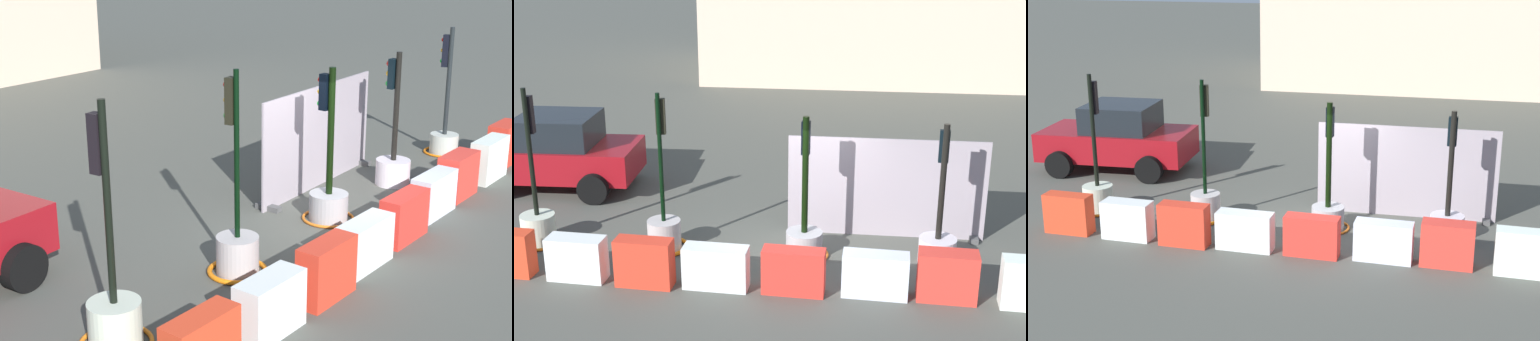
% 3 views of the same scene
% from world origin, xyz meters
% --- Properties ---
extents(ground_plane, '(120.00, 120.00, 0.00)m').
position_xyz_m(ground_plane, '(0.00, 0.00, 0.00)').
color(ground_plane, '#4D4E47').
extents(traffic_light_0, '(0.95, 0.95, 3.14)m').
position_xyz_m(traffic_light_0, '(-5.24, 0.17, 0.47)').
color(traffic_light_0, beige).
rests_on(traffic_light_0, ground_plane).
extents(traffic_light_1, '(0.93, 0.93, 3.11)m').
position_xyz_m(traffic_light_1, '(-2.68, 0.20, 0.45)').
color(traffic_light_1, '#B4ADAB').
rests_on(traffic_light_1, ground_plane).
extents(traffic_light_2, '(0.95, 0.95, 2.75)m').
position_xyz_m(traffic_light_2, '(0.05, 0.22, 0.45)').
color(traffic_light_2, '#A9A6A8').
rests_on(traffic_light_2, ground_plane).
extents(traffic_light_3, '(0.70, 0.70, 2.70)m').
position_xyz_m(traffic_light_3, '(2.54, 0.17, 0.50)').
color(traffic_light_3, silver).
rests_on(traffic_light_3, ground_plane).
extents(traffic_light_4, '(0.91, 0.91, 2.91)m').
position_xyz_m(traffic_light_4, '(5.30, 0.21, 0.48)').
color(traffic_light_4, beige).
rests_on(traffic_light_4, ground_plane).
extents(construction_barrier_1, '(1.04, 0.47, 0.80)m').
position_xyz_m(construction_barrier_1, '(-3.89, -1.23, 0.40)').
color(construction_barrier_1, white).
rests_on(construction_barrier_1, ground_plane).
extents(construction_barrier_2, '(1.02, 0.43, 0.87)m').
position_xyz_m(construction_barrier_2, '(-2.63, -1.32, 0.43)').
color(construction_barrier_2, red).
rests_on(construction_barrier_2, ground_plane).
extents(construction_barrier_3, '(1.15, 0.46, 0.77)m').
position_xyz_m(construction_barrier_3, '(-1.37, -1.25, 0.38)').
color(construction_barrier_3, silver).
rests_on(construction_barrier_3, ground_plane).
extents(construction_barrier_4, '(1.09, 0.42, 0.80)m').
position_xyz_m(construction_barrier_4, '(-0.02, -1.28, 0.40)').
color(construction_barrier_4, red).
rests_on(construction_barrier_4, ground_plane).
extents(construction_barrier_5, '(1.13, 0.45, 0.78)m').
position_xyz_m(construction_barrier_5, '(1.37, -1.21, 0.39)').
color(construction_barrier_5, silver).
rests_on(construction_barrier_5, ground_plane).
extents(construction_barrier_6, '(1.01, 0.49, 0.86)m').
position_xyz_m(construction_barrier_6, '(2.57, -1.19, 0.43)').
color(construction_barrier_6, red).
rests_on(construction_barrier_6, ground_plane).
extents(construction_barrier_7, '(1.14, 0.44, 0.87)m').
position_xyz_m(construction_barrier_7, '(3.99, -1.31, 0.43)').
color(construction_barrier_7, white).
rests_on(construction_barrier_7, ground_plane).
extents(construction_barrier_8, '(1.00, 0.50, 0.91)m').
position_xyz_m(construction_barrier_8, '(5.34, -1.19, 0.45)').
color(construction_barrier_8, red).
rests_on(construction_barrier_8, ground_plane).
extents(site_fence_panel, '(3.94, 0.50, 2.05)m').
position_xyz_m(site_fence_panel, '(1.60, 1.36, 0.98)').
color(site_fence_panel, '#A2969F').
rests_on(site_fence_panel, ground_plane).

